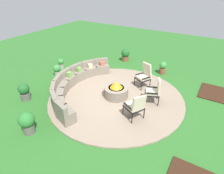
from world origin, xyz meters
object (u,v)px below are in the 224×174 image
at_px(potted_plant_0, 125,55).
at_px(potted_plant_1, 24,91).
at_px(curved_stone_bench, 75,84).
at_px(potted_plant_4, 61,63).
at_px(lounge_chair_front_left, 135,106).
at_px(lounge_chair_back_left, 144,75).
at_px(potted_plant_2, 27,122).
at_px(potted_plant_5, 163,68).
at_px(potted_plant_3, 57,70).
at_px(lounge_chair_front_right, 155,90).
at_px(fire_pit, 116,91).

relative_size(potted_plant_0, potted_plant_1, 1.01).
bearing_deg(curved_stone_bench, potted_plant_4, 57.08).
relative_size(lounge_chair_front_left, lounge_chair_back_left, 0.90).
relative_size(curved_stone_bench, potted_plant_2, 5.78).
relative_size(curved_stone_bench, potted_plant_0, 6.08).
bearing_deg(potted_plant_0, potted_plant_5, -102.84).
relative_size(curved_stone_bench, potted_plant_3, 8.00).
xyz_separation_m(potted_plant_0, potted_plant_3, (-3.52, 2.10, -0.09)).
relative_size(curved_stone_bench, potted_plant_5, 6.76).
bearing_deg(lounge_chair_back_left, potted_plant_3, 43.89).
height_order(potted_plant_0, potted_plant_5, potted_plant_0).
bearing_deg(potted_plant_4, lounge_chair_front_left, -109.03).
bearing_deg(curved_stone_bench, potted_plant_3, 67.95).
bearing_deg(lounge_chair_front_right, potted_plant_4, 61.47).
bearing_deg(potted_plant_0, lounge_chair_front_left, -148.80).
xyz_separation_m(lounge_chair_front_left, potted_plant_4, (1.83, 5.31, -0.26)).
distance_m(fire_pit, lounge_chair_back_left, 1.57).
bearing_deg(curved_stone_bench, potted_plant_2, -170.88).
distance_m(lounge_chair_back_left, potted_plant_1, 5.12).
height_order(curved_stone_bench, lounge_chair_front_left, lounge_chair_front_left).
distance_m(potted_plant_0, potted_plant_4, 3.76).
relative_size(lounge_chair_front_right, potted_plant_2, 1.33).
distance_m(potted_plant_4, potted_plant_5, 5.46).
height_order(lounge_chair_front_right, lounge_chair_back_left, lounge_chair_back_left).
height_order(lounge_chair_front_left, potted_plant_1, lounge_chair_front_left).
bearing_deg(lounge_chair_back_left, lounge_chair_front_left, 134.28).
relative_size(curved_stone_bench, potted_plant_4, 7.85).
relative_size(potted_plant_2, potted_plant_5, 1.17).
bearing_deg(curved_stone_bench, potted_plant_1, 140.53).
bearing_deg(potted_plant_5, fire_pit, 163.95).
height_order(fire_pit, potted_plant_4, fire_pit).
height_order(curved_stone_bench, potted_plant_3, curved_stone_bench).
distance_m(lounge_chair_front_left, lounge_chair_front_right, 1.31).
bearing_deg(potted_plant_1, potted_plant_0, -15.09).
xyz_separation_m(potted_plant_3, potted_plant_4, (0.69, 0.39, 0.02)).
bearing_deg(potted_plant_0, fire_pit, -157.66).
relative_size(lounge_chair_front_left, lounge_chair_front_right, 0.97).
distance_m(fire_pit, curved_stone_bench, 1.89).
bearing_deg(potted_plant_1, lounge_chair_back_left, -47.51).
xyz_separation_m(curved_stone_bench, potted_plant_3, (0.74, 1.82, -0.06)).
bearing_deg(potted_plant_0, curved_stone_bench, 176.30).
distance_m(lounge_chair_front_left, potted_plant_2, 3.56).
bearing_deg(lounge_chair_front_right, lounge_chair_front_left, 147.65).
height_order(lounge_chair_front_right, potted_plant_4, lounge_chair_front_right).
xyz_separation_m(potted_plant_0, potted_plant_2, (-7.03, -0.17, 0.04)).
height_order(potted_plant_3, potted_plant_4, potted_plant_4).
bearing_deg(fire_pit, potted_plant_2, 156.92).
height_order(potted_plant_0, potted_plant_3, potted_plant_0).
bearing_deg(potted_plant_4, potted_plant_3, -150.58).
height_order(fire_pit, potted_plant_1, fire_pit).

